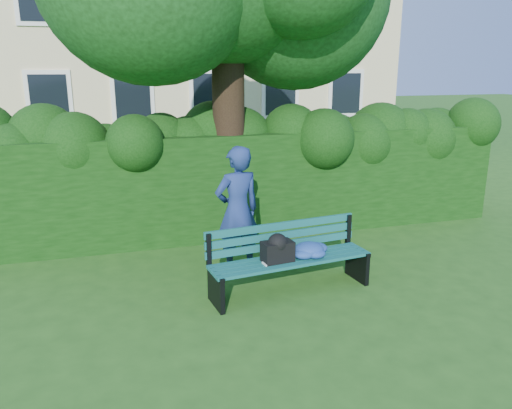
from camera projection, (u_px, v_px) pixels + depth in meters
name	position (u px, v px, depth m)	size (l,w,h in m)	color
ground	(268.00, 281.00, 6.96)	(80.00, 80.00, 0.00)	#244F19
hedge	(230.00, 184.00, 8.75)	(10.00, 1.00, 1.80)	black
park_bench	(292.00, 255.00, 6.54)	(2.23, 0.81, 0.89)	#10524E
man_reading	(237.00, 211.00, 7.01)	(0.68, 0.44, 1.85)	navy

